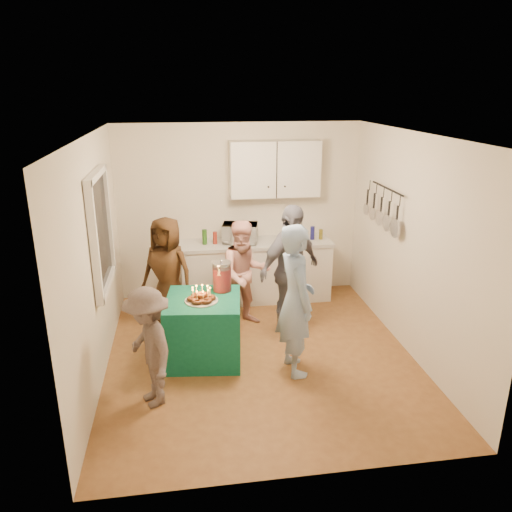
{
  "coord_description": "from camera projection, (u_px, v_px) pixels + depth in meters",
  "views": [
    {
      "loc": [
        -0.84,
        -5.24,
        3.08
      ],
      "look_at": [
        0.0,
        0.35,
        1.15
      ],
      "focal_mm": 35.0,
      "sensor_mm": 36.0,
      "label": 1
    }
  ],
  "objects": [
    {
      "name": "donut_cake",
      "position": [
        201.0,
        294.0,
        5.64
      ],
      "size": [
        0.38,
        0.38,
        0.18
      ],
      "primitive_type": null,
      "color": "#381C0C",
      "rests_on": "party_table"
    },
    {
      "name": "left_wall",
      "position": [
        95.0,
        261.0,
        5.34
      ],
      "size": [
        4.0,
        4.0,
        0.0
      ],
      "primitive_type": "plane",
      "color": "silver",
      "rests_on": "floor"
    },
    {
      "name": "woman_back_center",
      "position": [
        245.0,
        274.0,
        6.59
      ],
      "size": [
        0.79,
        0.66,
        1.45
      ],
      "primitive_type": "imported",
      "rotation": [
        0.0,
        0.0,
        0.17
      ],
      "color": "#E67E78",
      "rests_on": "floor"
    },
    {
      "name": "child_near_left",
      "position": [
        149.0,
        347.0,
        4.93
      ],
      "size": [
        0.75,
        0.93,
        1.26
      ],
      "primitive_type": "imported",
      "rotation": [
        0.0,
        0.0,
        -1.17
      ],
      "color": "#544643",
      "rests_on": "floor"
    },
    {
      "name": "man_birthday",
      "position": [
        296.0,
        300.0,
        5.45
      ],
      "size": [
        0.48,
        0.67,
        1.72
      ],
      "primitive_type": "imported",
      "rotation": [
        0.0,
        0.0,
        1.68
      ],
      "color": "#96B3DB",
      "rests_on": "floor"
    },
    {
      "name": "punch_jar",
      "position": [
        222.0,
        277.0,
        5.92
      ],
      "size": [
        0.22,
        0.22,
        0.34
      ],
      "primitive_type": "cylinder",
      "color": "red",
      "rests_on": "party_table"
    },
    {
      "name": "upper_cabinet",
      "position": [
        275.0,
        169.0,
        7.19
      ],
      "size": [
        1.3,
        0.3,
        0.8
      ],
      "primitive_type": "cube",
      "color": "white",
      "rests_on": "back_wall"
    },
    {
      "name": "ceiling",
      "position": [
        261.0,
        135.0,
        5.18
      ],
      "size": [
        4.0,
        4.0,
        0.0
      ],
      "primitive_type": "plane",
      "color": "white",
      "rests_on": "floor"
    },
    {
      "name": "woman_back_right",
      "position": [
        290.0,
        269.0,
        6.4
      ],
      "size": [
        1.06,
        0.89,
        1.7
      ],
      "primitive_type": "imported",
      "rotation": [
        0.0,
        0.0,
        0.58
      ],
      "color": "black",
      "rests_on": "floor"
    },
    {
      "name": "floor",
      "position": [
        260.0,
        355.0,
        6.02
      ],
      "size": [
        4.0,
        4.0,
        0.0
      ],
      "primitive_type": "plane",
      "color": "brown",
      "rests_on": "ground"
    },
    {
      "name": "right_wall",
      "position": [
        412.0,
        246.0,
        5.85
      ],
      "size": [
        4.0,
        4.0,
        0.0
      ],
      "primitive_type": "plane",
      "color": "silver",
      "rests_on": "floor"
    },
    {
      "name": "counter",
      "position": [
        256.0,
        272.0,
        7.5
      ],
      "size": [
        2.2,
        0.58,
        0.86
      ],
      "primitive_type": "cube",
      "color": "white",
      "rests_on": "floor"
    },
    {
      "name": "window_night",
      "position": [
        100.0,
        231.0,
        5.55
      ],
      "size": [
        0.04,
        1.0,
        1.2
      ],
      "primitive_type": "cube",
      "color": "black",
      "rests_on": "left_wall"
    },
    {
      "name": "countertop",
      "position": [
        256.0,
        243.0,
        7.35
      ],
      "size": [
        2.24,
        0.62,
        0.05
      ],
      "primitive_type": "cube",
      "color": "beige",
      "rests_on": "counter"
    },
    {
      "name": "woman_back_left",
      "position": [
        167.0,
        272.0,
        6.62
      ],
      "size": [
        0.87,
        0.77,
        1.49
      ],
      "primitive_type": "imported",
      "rotation": [
        0.0,
        0.0,
        -0.5
      ],
      "color": "brown",
      "rests_on": "floor"
    },
    {
      "name": "back_wall",
      "position": [
        240.0,
        211.0,
        7.47
      ],
      "size": [
        3.6,
        3.6,
        0.0
      ],
      "primitive_type": "plane",
      "color": "silver",
      "rests_on": "floor"
    },
    {
      "name": "microwave",
      "position": [
        240.0,
        233.0,
        7.27
      ],
      "size": [
        0.56,
        0.43,
        0.28
      ],
      "primitive_type": "imported",
      "rotation": [
        0.0,
        0.0,
        -0.2
      ],
      "color": "white",
      "rests_on": "countertop"
    },
    {
      "name": "party_table",
      "position": [
        204.0,
        329.0,
        5.86
      ],
      "size": [
        0.94,
        0.94,
        0.76
      ],
      "primitive_type": "cube",
      "rotation": [
        0.0,
        0.0,
        -0.12
      ],
      "color": "#0E6248",
      "rests_on": "floor"
    },
    {
      "name": "pot_rack",
      "position": [
        384.0,
        208.0,
        6.4
      ],
      "size": [
        0.12,
        1.0,
        0.6
      ],
      "primitive_type": "cube",
      "color": "black",
      "rests_on": "right_wall"
    }
  ]
}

